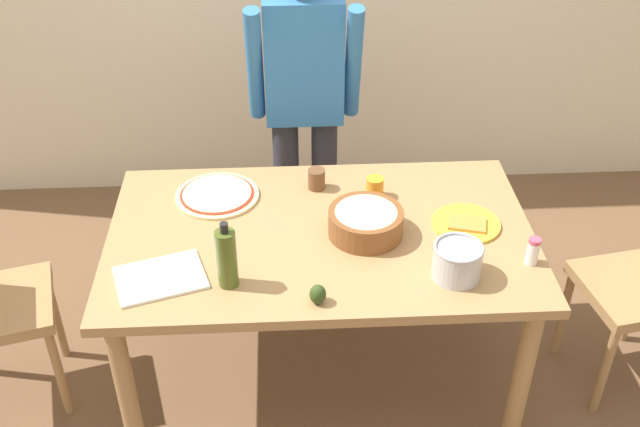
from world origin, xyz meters
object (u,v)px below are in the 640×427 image
Objects in this scene: olive_oil_bottle at (227,258)px; popcorn_bowl at (366,220)px; steel_pot at (457,261)px; cup_orange at (375,187)px; plate_with_slice at (466,224)px; cup_small_brown at (317,179)px; cutting_board_white at (160,278)px; salt_shaker at (533,251)px; avocado at (318,294)px; pizza_raw_on_board at (217,195)px; person_cook at (304,99)px; dining_table at (321,251)px.

popcorn_bowl is at bearing 27.84° from olive_oil_bottle.
olive_oil_bottle is 1.48× the size of steel_pot.
popcorn_bowl reaches higher than cup_orange.
plate_with_slice is at bearing 4.44° from popcorn_bowl.
cup_small_brown is at bearing 161.82° from cup_orange.
steel_pot is 1.03m from cutting_board_white.
salt_shaker is 0.79m from avocado.
cutting_board_white is at bearing 171.08° from olive_oil_bottle.
pizza_raw_on_board is 4.80× the size of avocado.
popcorn_bowl is at bearing 160.03° from salt_shaker.
popcorn_bowl is 1.09× the size of olive_oil_bottle.
person_cook is at bearing 115.04° from steel_pot.
pizza_raw_on_board is 1.12× the size of cutting_board_white.
popcorn_bowl is (0.57, -0.28, 0.05)m from pizza_raw_on_board.
avocado is at bearing -145.45° from plate_with_slice.
pizza_raw_on_board is at bearing 165.42° from plate_with_slice.
cup_orange is 0.68m from avocado.
olive_oil_bottle is 0.76m from cup_orange.
cup_orange is (0.23, 0.23, 0.13)m from dining_table.
avocado is at bearing -117.88° from popcorn_bowl.
pizza_raw_on_board is 0.64m from popcorn_bowl.
pizza_raw_on_board is at bearing 97.43° from olive_oil_bottle.
person_cook is at bearing 116.30° from cup_orange.
person_cook is 5.40× the size of cutting_board_white.
dining_table is 5.33× the size of cutting_board_white.
olive_oil_bottle is at bearing -152.16° from popcorn_bowl.
dining_table is 0.63m from cutting_board_white.
olive_oil_bottle is (-0.50, -0.26, 0.05)m from popcorn_bowl.
plate_with_slice is at bearing 18.28° from olive_oil_bottle.
pizza_raw_on_board is 0.75m from avocado.
cup_small_brown reaches higher than plate_with_slice.
cup_small_brown is (-0.45, 0.59, -0.02)m from steel_pot.
steel_pot is at bearing -2.12° from cutting_board_white.
pizza_raw_on_board is at bearing 156.87° from salt_shaker.
avocado is (0.30, -0.11, -0.08)m from olive_oil_bottle.
plate_with_slice reaches higher than cutting_board_white.
dining_table is 6.15× the size of plate_with_slice.
plate_with_slice is (0.56, 0.01, 0.10)m from dining_table.
cutting_board_white is (-0.74, -0.23, -0.06)m from popcorn_bowl.
cup_orange is (-0.23, 0.51, -0.02)m from steel_pot.
cup_orange reaches higher than cutting_board_white.
olive_oil_bottle is 0.79m from steel_pot.
cutting_board_white is (-0.54, -1.00, -0.17)m from person_cook.
steel_pot is at bearing -109.02° from plate_with_slice.
steel_pot reaches higher than salt_shaker.
avocado is at bearing -15.44° from cutting_board_white.
dining_table is at bearing -87.68° from person_cook.
popcorn_bowl is (-0.39, -0.03, 0.05)m from plate_with_slice.
olive_oil_bottle is 0.68m from cup_small_brown.
pizza_raw_on_board reaches higher than dining_table.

